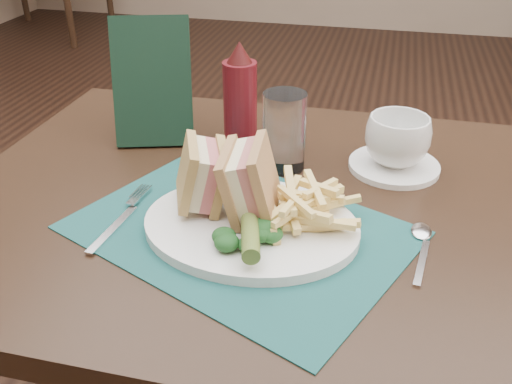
% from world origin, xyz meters
% --- Properties ---
extents(floor, '(7.00, 7.00, 0.00)m').
position_xyz_m(floor, '(0.00, 0.00, 0.00)').
color(floor, black).
rests_on(floor, ground).
extents(wall_back, '(6.00, 0.00, 6.00)m').
position_xyz_m(wall_back, '(0.00, 3.50, 0.00)').
color(wall_back, tan).
rests_on(wall_back, ground).
extents(table_main, '(0.90, 0.75, 0.75)m').
position_xyz_m(table_main, '(0.00, -0.50, 0.38)').
color(table_main, black).
rests_on(table_main, ground).
extents(placemat, '(0.53, 0.46, 0.00)m').
position_xyz_m(placemat, '(0.02, -0.60, 0.75)').
color(placemat, '#174947').
rests_on(placemat, table_main).
extents(plate, '(0.31, 0.25, 0.01)m').
position_xyz_m(plate, '(0.04, -0.60, 0.76)').
color(plate, white).
rests_on(plate, placemat).
extents(sandwich_half_a, '(0.11, 0.12, 0.10)m').
position_xyz_m(sandwich_half_a, '(-0.06, -0.58, 0.82)').
color(sandwich_half_a, tan).
rests_on(sandwich_half_a, plate).
extents(sandwich_half_b, '(0.09, 0.11, 0.11)m').
position_xyz_m(sandwich_half_b, '(0.01, -0.58, 0.82)').
color(sandwich_half_b, tan).
rests_on(sandwich_half_b, plate).
extents(kale_garnish, '(0.11, 0.08, 0.03)m').
position_xyz_m(kale_garnish, '(0.04, -0.65, 0.78)').
color(kale_garnish, '#153918').
rests_on(kale_garnish, plate).
extents(pickle_spear, '(0.05, 0.12, 0.03)m').
position_xyz_m(pickle_spear, '(0.05, -0.65, 0.79)').
color(pickle_spear, '#536827').
rests_on(pickle_spear, plate).
extents(fries_pile, '(0.18, 0.20, 0.05)m').
position_xyz_m(fries_pile, '(0.10, -0.58, 0.79)').
color(fries_pile, '#F0D278').
rests_on(fries_pile, plate).
extents(fork, '(0.05, 0.17, 0.01)m').
position_xyz_m(fork, '(-0.15, -0.61, 0.76)').
color(fork, silver).
rests_on(fork, placemat).
extents(spoon, '(0.05, 0.15, 0.01)m').
position_xyz_m(spoon, '(0.27, -0.59, 0.76)').
color(spoon, silver).
rests_on(spoon, table_main).
extents(saucer, '(0.19, 0.19, 0.01)m').
position_xyz_m(saucer, '(0.22, -0.36, 0.76)').
color(saucer, white).
rests_on(saucer, table_main).
extents(coffee_cup, '(0.12, 0.12, 0.08)m').
position_xyz_m(coffee_cup, '(0.22, -0.36, 0.80)').
color(coffee_cup, white).
rests_on(coffee_cup, saucer).
extents(drinking_glass, '(0.08, 0.08, 0.13)m').
position_xyz_m(drinking_glass, '(0.04, -0.40, 0.81)').
color(drinking_glass, white).
rests_on(drinking_glass, table_main).
extents(ketchup_bottle, '(0.07, 0.07, 0.19)m').
position_xyz_m(ketchup_bottle, '(-0.05, -0.32, 0.84)').
color(ketchup_bottle, '#4F0D14').
rests_on(ketchup_bottle, table_main).
extents(check_presenter, '(0.16, 0.12, 0.22)m').
position_xyz_m(check_presenter, '(-0.21, -0.34, 0.86)').
color(check_presenter, black).
rests_on(check_presenter, table_main).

